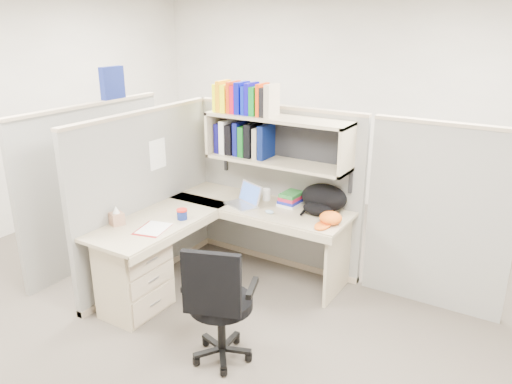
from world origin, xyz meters
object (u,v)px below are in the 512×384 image
Objects in this scene: desk at (169,257)px; backpack at (321,199)px; task_chair at (220,322)px; laptop at (241,195)px; snack_canister at (182,214)px.

backpack is at bearing 44.94° from desk.
task_chair is (0.86, -0.45, -0.09)m from desk.
laptop is 0.70× the size of backpack.
desk is 1.45m from backpack.
laptop is (0.28, 0.74, 0.40)m from desk.
task_chair is at bearing -27.64° from desk.
snack_canister is (-0.27, -0.54, -0.06)m from laptop.
task_chair is (-0.12, -1.43, -0.51)m from backpack.
snack_canister is at bearing -133.57° from backpack.
task_chair is at bearing -87.36° from backpack.
snack_canister is at bearing -94.71° from laptop.
laptop is 0.75m from backpack.
backpack is 4.52× the size of snack_canister.
desk is 5.81× the size of laptop.
laptop is at bearing 69.45° from desk.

